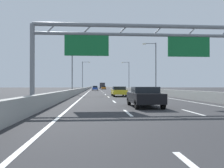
{
  "coord_description": "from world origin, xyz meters",
  "views": [
    {
      "loc": [
        -3.57,
        0.01,
        1.46
      ],
      "look_at": [
        1.31,
        66.72,
        2.03
      ],
      "focal_mm": 37.26,
      "sensor_mm": 36.0,
      "label": 1
    }
  ],
  "objects_px": {
    "white_car": "(95,87)",
    "box_truck": "(102,86)",
    "silver_car": "(95,87)",
    "streetlamp_right_far": "(128,74)",
    "streetlamp_left_far": "(83,74)",
    "orange_car": "(104,88)",
    "streetlamp_left_mid": "(73,64)",
    "streetlamp_right_mid": "(155,65)",
    "black_car": "(144,97)",
    "sign_gantry": "(140,43)",
    "yellow_car": "(119,91)",
    "blue_car": "(95,88)"
  },
  "relations": [
    {
      "from": "white_car",
      "to": "silver_car",
      "type": "bearing_deg",
      "value": 89.77
    },
    {
      "from": "streetlamp_right_mid",
      "to": "box_truck",
      "type": "height_order",
      "value": "streetlamp_right_mid"
    },
    {
      "from": "sign_gantry",
      "to": "streetlamp_right_far",
      "type": "bearing_deg",
      "value": 82.71
    },
    {
      "from": "streetlamp_right_mid",
      "to": "orange_car",
      "type": "bearing_deg",
      "value": 97.37
    },
    {
      "from": "box_truck",
      "to": "streetlamp_right_far",
      "type": "bearing_deg",
      "value": -78.01
    },
    {
      "from": "yellow_car",
      "to": "streetlamp_left_far",
      "type": "bearing_deg",
      "value": 99.33
    },
    {
      "from": "streetlamp_right_mid",
      "to": "black_car",
      "type": "distance_m",
      "value": 27.9
    },
    {
      "from": "streetlamp_left_mid",
      "to": "silver_car",
      "type": "bearing_deg",
      "value": 87.5
    },
    {
      "from": "streetlamp_right_mid",
      "to": "white_car",
      "type": "xyz_separation_m",
      "value": [
        -11.03,
        74.71,
        -4.65
      ]
    },
    {
      "from": "silver_car",
      "to": "black_car",
      "type": "bearing_deg",
      "value": -88.36
    },
    {
      "from": "sign_gantry",
      "to": "orange_car",
      "type": "xyz_separation_m",
      "value": [
        0.13,
        81.28,
        -4.09
      ]
    },
    {
      "from": "black_car",
      "to": "blue_car",
      "type": "bearing_deg",
      "value": 93.31
    },
    {
      "from": "streetlamp_left_far",
      "to": "orange_car",
      "type": "height_order",
      "value": "streetlamp_left_far"
    },
    {
      "from": "box_truck",
      "to": "silver_car",
      "type": "bearing_deg",
      "value": 99.28
    },
    {
      "from": "streetlamp_right_mid",
      "to": "box_truck",
      "type": "relative_size",
      "value": 1.21
    },
    {
      "from": "sign_gantry",
      "to": "streetlamp_left_far",
      "type": "height_order",
      "value": "streetlamp_left_far"
    },
    {
      "from": "blue_car",
      "to": "white_car",
      "type": "bearing_deg",
      "value": 90.01
    },
    {
      "from": "white_car",
      "to": "black_car",
      "type": "bearing_deg",
      "value": -88.06
    },
    {
      "from": "white_car",
      "to": "yellow_car",
      "type": "xyz_separation_m",
      "value": [
        3.35,
        -84.54,
        -0.03
      ]
    },
    {
      "from": "streetlamp_right_mid",
      "to": "yellow_car",
      "type": "bearing_deg",
      "value": -128.02
    },
    {
      "from": "silver_car",
      "to": "blue_car",
      "type": "xyz_separation_m",
      "value": [
        -0.06,
        -58.06,
        -0.04
      ]
    },
    {
      "from": "white_car",
      "to": "box_truck",
      "type": "height_order",
      "value": "box_truck"
    },
    {
      "from": "streetlamp_right_mid",
      "to": "yellow_car",
      "type": "relative_size",
      "value": 2.1
    },
    {
      "from": "yellow_car",
      "to": "streetlamp_right_far",
      "type": "bearing_deg",
      "value": 80.11
    },
    {
      "from": "silver_car",
      "to": "black_car",
      "type": "height_order",
      "value": "silver_car"
    },
    {
      "from": "streetlamp_left_mid",
      "to": "streetlamp_right_far",
      "type": "distance_m",
      "value": 37.38
    },
    {
      "from": "streetlamp_right_mid",
      "to": "silver_car",
      "type": "distance_m",
      "value": 91.46
    },
    {
      "from": "streetlamp_right_far",
      "to": "yellow_car",
      "type": "height_order",
      "value": "streetlamp_right_far"
    },
    {
      "from": "orange_car",
      "to": "blue_car",
      "type": "xyz_separation_m",
      "value": [
        -3.65,
        -24.31,
        0.01
      ]
    },
    {
      "from": "streetlamp_right_far",
      "to": "orange_car",
      "type": "bearing_deg",
      "value": 108.01
    },
    {
      "from": "streetlamp_right_mid",
      "to": "black_car",
      "type": "bearing_deg",
      "value": -106.05
    },
    {
      "from": "sign_gantry",
      "to": "orange_car",
      "type": "distance_m",
      "value": 81.38
    },
    {
      "from": "box_truck",
      "to": "yellow_car",
      "type": "bearing_deg",
      "value": -90.08
    },
    {
      "from": "streetlamp_left_far",
      "to": "white_car",
      "type": "height_order",
      "value": "streetlamp_left_far"
    },
    {
      "from": "orange_car",
      "to": "box_truck",
      "type": "xyz_separation_m",
      "value": [
        -0.21,
        13.0,
        0.89
      ]
    },
    {
      "from": "sign_gantry",
      "to": "white_car",
      "type": "xyz_separation_m",
      "value": [
        -3.53,
        99.04,
        -4.09
      ]
    },
    {
      "from": "streetlamp_left_mid",
      "to": "black_car",
      "type": "relative_size",
      "value": 2.16
    },
    {
      "from": "sign_gantry",
      "to": "streetlamp_left_mid",
      "type": "bearing_deg",
      "value": 106.98
    },
    {
      "from": "streetlamp_right_mid",
      "to": "orange_car",
      "type": "xyz_separation_m",
      "value": [
        -7.37,
        56.94,
        -4.65
      ]
    },
    {
      "from": "white_car",
      "to": "yellow_car",
      "type": "distance_m",
      "value": 84.61
    },
    {
      "from": "streetlamp_right_mid",
      "to": "blue_car",
      "type": "distance_m",
      "value": 34.75
    },
    {
      "from": "streetlamp_left_far",
      "to": "white_car",
      "type": "bearing_deg",
      "value": 84.5
    },
    {
      "from": "streetlamp_right_far",
      "to": "streetlamp_left_far",
      "type": "bearing_deg",
      "value": 180.0
    },
    {
      "from": "silver_car",
      "to": "white_car",
      "type": "xyz_separation_m",
      "value": [
        -0.07,
        -15.97,
        -0.05
      ]
    },
    {
      "from": "streetlamp_right_mid",
      "to": "yellow_car",
      "type": "distance_m",
      "value": 13.33
    },
    {
      "from": "streetlamp_right_mid",
      "to": "white_car",
      "type": "relative_size",
      "value": 2.11
    },
    {
      "from": "sign_gantry",
      "to": "silver_car",
      "type": "xyz_separation_m",
      "value": [
        -3.47,
        115.02,
        -4.04
      ]
    },
    {
      "from": "white_car",
      "to": "box_truck",
      "type": "relative_size",
      "value": 0.57
    },
    {
      "from": "streetlamp_left_mid",
      "to": "box_truck",
      "type": "xyz_separation_m",
      "value": [
        7.35,
        69.95,
        -3.76
      ]
    },
    {
      "from": "blue_car",
      "to": "yellow_car",
      "type": "height_order",
      "value": "blue_car"
    }
  ]
}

